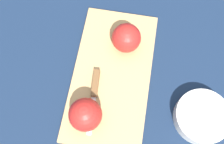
# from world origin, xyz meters

# --- Properties ---
(ground_plane) EXTENTS (4.00, 4.00, 0.00)m
(ground_plane) POSITION_xyz_m (0.00, 0.00, 0.00)
(ground_plane) COLOR #14233D
(cutting_board) EXTENTS (0.45, 0.29, 0.02)m
(cutting_board) POSITION_xyz_m (0.00, 0.00, 0.01)
(cutting_board) COLOR tan
(cutting_board) RESTS_ON ground_plane
(apple_half_left) EXTENTS (0.08, 0.08, 0.08)m
(apple_half_left) POSITION_xyz_m (-0.10, 0.04, 0.06)
(apple_half_left) COLOR red
(apple_half_left) RESTS_ON cutting_board
(apple_half_right) EXTENTS (0.09, 0.09, 0.09)m
(apple_half_right) POSITION_xyz_m (0.12, -0.07, 0.06)
(apple_half_right) COLOR red
(apple_half_right) RESTS_ON cutting_board
(knife) EXTENTS (0.18, 0.03, 0.02)m
(knife) POSITION_xyz_m (0.04, -0.05, 0.03)
(knife) COLOR silver
(knife) RESTS_ON cutting_board
(bowl) EXTENTS (0.15, 0.15, 0.04)m
(bowl) POSITION_xyz_m (0.12, 0.24, 0.02)
(bowl) COLOR silver
(bowl) RESTS_ON ground_plane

